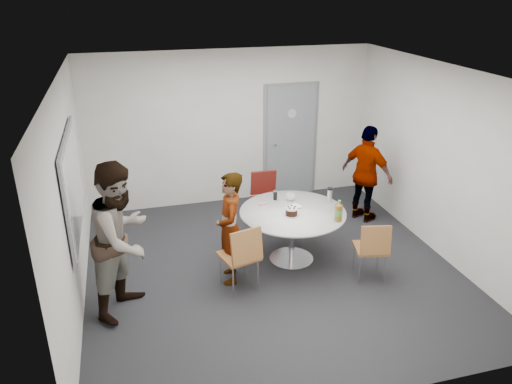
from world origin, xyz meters
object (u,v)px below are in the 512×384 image
object	(u,v)px
chair_near_left	(242,253)
person_left	(122,239)
chair_far	(265,194)
table	(295,218)
chair_near_right	(373,246)
person_main	(230,228)
door	(290,141)
whiteboard	(73,185)
person_right	(367,174)

from	to	relation	value
chair_near_left	person_left	distance (m)	1.48
chair_far	person_left	world-z (taller)	person_left
person_left	table	bearing A→B (deg)	-43.79
chair_near_right	table	bearing A→B (deg)	149.12
person_main	chair_near_left	bearing A→B (deg)	22.54
door	whiteboard	size ratio (longest dim) A/B	1.12
door	table	xyz separation A→B (m)	(-0.73, -2.33, -0.36)
table	person_right	bearing A→B (deg)	31.07
whiteboard	person_right	bearing A→B (deg)	11.60
person_left	chair_near_right	bearing A→B (deg)	-61.21
door	whiteboard	bearing A→B (deg)	-147.34
table	chair_near_left	size ratio (longest dim) A/B	1.58
table	person_main	bearing A→B (deg)	-165.30
chair_near_left	person_main	bearing A→B (deg)	88.83
chair_near_left	door	bearing A→B (deg)	45.82
chair_far	person_main	bearing A→B (deg)	59.16
whiteboard	table	bearing A→B (deg)	-0.89
chair_near_left	person_main	xyz separation A→B (m)	(-0.08, 0.33, 0.19)
chair_near_right	chair_far	bearing A→B (deg)	127.62
door	person_right	bearing A→B (deg)	-58.30
door	chair_far	distance (m)	1.48
chair_near_left	chair_far	size ratio (longest dim) A/B	1.02
table	door	bearing A→B (deg)	72.67
person_left	whiteboard	bearing A→B (deg)	74.70
chair_near_right	chair_far	distance (m)	2.15
door	chair_far	world-z (taller)	door
door	person_main	bearing A→B (deg)	-123.42
person_main	person_right	bearing A→B (deg)	123.95
whiteboard	person_right	distance (m)	4.55
person_main	person_left	world-z (taller)	person_left
chair_far	person_main	size ratio (longest dim) A/B	0.60
person_main	person_right	xyz separation A→B (m)	(2.55, 1.21, 0.05)
door	table	world-z (taller)	door
door	person_main	distance (m)	3.11
chair_near_left	chair_near_right	bearing A→B (deg)	-21.55
door	chair_far	size ratio (longest dim) A/B	2.31
chair_near_right	person_left	xyz separation A→B (m)	(-3.14, 0.25, 0.43)
chair_near_left	chair_far	xyz separation A→B (m)	(0.81, 1.76, -0.01)
chair_near_right	person_main	world-z (taller)	person_main
whiteboard	person_right	xyz separation A→B (m)	(4.41, 0.91, -0.64)
whiteboard	person_main	world-z (taller)	whiteboard
whiteboard	chair_far	bearing A→B (deg)	22.31
chair_near_left	person_right	bearing A→B (deg)	16.77
table	person_right	xyz separation A→B (m)	(1.58, 0.95, 0.14)
person_left	person_right	size ratio (longest dim) A/B	1.18
door	chair_far	xyz separation A→B (m)	(-0.81, -1.15, -0.47)
person_main	whiteboard	bearing A→B (deg)	-90.52
whiteboard	chair_near_left	xyz separation A→B (m)	(1.94, -0.63, -0.88)
whiteboard	chair_far	xyz separation A→B (m)	(2.75, 1.13, -0.89)
chair_near_right	person_left	size ratio (longest dim) A/B	0.45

